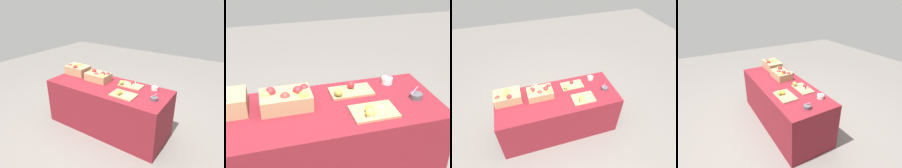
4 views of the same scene
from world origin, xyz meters
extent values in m
plane|color=slate|center=(0.00, 0.00, 0.00)|extent=(10.00, 10.00, 0.00)
cube|color=maroon|center=(0.00, 0.00, 0.37)|extent=(1.90, 0.76, 0.74)
cube|color=tan|center=(-0.73, 0.14, 0.81)|extent=(0.39, 0.27, 0.15)
sphere|color=gold|center=(-0.72, 0.19, 0.88)|extent=(0.08, 0.08, 0.08)
sphere|color=red|center=(-0.86, 0.10, 0.86)|extent=(0.08, 0.08, 0.08)
sphere|color=#B2332D|center=(-0.87, 0.09, 0.87)|extent=(0.08, 0.08, 0.08)
sphere|color=#99B742|center=(-0.75, 0.14, 0.89)|extent=(0.08, 0.08, 0.08)
sphere|color=#99B742|center=(-0.78, 0.09, 0.87)|extent=(0.08, 0.08, 0.08)
sphere|color=red|center=(-0.70, 0.05, 0.89)|extent=(0.08, 0.08, 0.08)
cube|color=tan|center=(-0.25, 0.09, 0.80)|extent=(0.39, 0.25, 0.12)
sphere|color=#B2C64C|center=(-0.17, 0.08, 0.84)|extent=(0.08, 0.08, 0.08)
sphere|color=red|center=(-0.15, 0.09, 0.87)|extent=(0.08, 0.08, 0.08)
sphere|color=red|center=(-0.10, 0.15, 0.85)|extent=(0.08, 0.08, 0.08)
sphere|color=#99B742|center=(-0.12, 0.02, 0.86)|extent=(0.08, 0.08, 0.08)
sphere|color=#B2C64C|center=(-0.39, 0.11, 0.86)|extent=(0.08, 0.08, 0.08)
sphere|color=#B2332D|center=(-0.26, 0.05, 0.85)|extent=(0.08, 0.08, 0.08)
sphere|color=red|center=(-0.36, 0.12, 0.87)|extent=(0.08, 0.08, 0.08)
cube|color=tan|center=(0.37, -0.16, 0.75)|extent=(0.34, 0.24, 0.02)
cube|color=beige|center=(0.43, -0.16, 0.77)|extent=(0.04, 0.04, 0.03)
cube|color=beige|center=(0.31, -0.24, 0.78)|extent=(0.06, 0.06, 0.04)
sphere|color=#B2C64C|center=(0.31, -0.23, 0.79)|extent=(0.07, 0.07, 0.07)
sphere|color=gold|center=(0.33, -0.18, 0.79)|extent=(0.07, 0.07, 0.07)
cube|color=tan|center=(0.30, 0.18, 0.75)|extent=(0.36, 0.20, 0.02)
cube|color=beige|center=(0.18, 0.15, 0.77)|extent=(0.04, 0.04, 0.03)
cube|color=beige|center=(0.34, 0.24, 0.77)|extent=(0.04, 0.04, 0.03)
cube|color=beige|center=(0.34, 0.18, 0.77)|extent=(0.04, 0.04, 0.03)
cube|color=beige|center=(0.17, 0.14, 0.77)|extent=(0.05, 0.05, 0.03)
sphere|color=red|center=(0.31, 0.22, 0.79)|extent=(0.07, 0.07, 0.07)
sphere|color=#99B742|center=(0.17, 0.12, 0.79)|extent=(0.07, 0.07, 0.07)
cylinder|color=gray|center=(-0.29, 0.30, 0.77)|extent=(0.10, 0.10, 0.05)
cylinder|color=#EA598C|center=(-0.30, 0.28, 0.81)|extent=(0.08, 0.03, 0.05)
cylinder|color=silver|center=(0.66, 0.25, 0.77)|extent=(0.10, 0.10, 0.05)
cylinder|color=#EA598C|center=(0.67, 0.23, 0.82)|extent=(0.08, 0.07, 0.05)
cylinder|color=#4C4C51|center=(0.78, -0.06, 0.76)|extent=(0.10, 0.10, 0.04)
cylinder|color=#EA598C|center=(0.77, -0.04, 0.81)|extent=(0.07, 0.04, 0.05)
camera|label=1|loc=(1.62, -2.33, 1.99)|focal=32.58mm
camera|label=2|loc=(-0.37, -1.84, 1.94)|focal=46.35mm
camera|label=3|loc=(-0.50, -1.98, 2.76)|focal=29.53mm
camera|label=4|loc=(2.38, -1.21, 2.05)|focal=29.22mm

